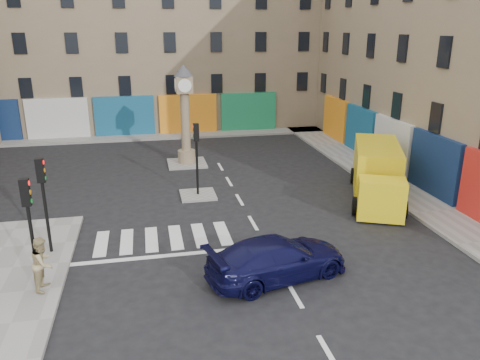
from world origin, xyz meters
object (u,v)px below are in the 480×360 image
object	(u,v)px
traffic_light_left_far	(43,191)
traffic_light_island	(197,148)
traffic_light_left_near	(29,215)
clock_pillar	(185,109)
navy_sedan	(277,258)
yellow_van	(377,173)
pedestrian_tan	(43,263)

from	to	relation	value
traffic_light_left_far	traffic_light_island	xyz separation A→B (m)	(6.30, 5.40, -0.03)
traffic_light_left_near	clock_pillar	bearing A→B (deg)	65.45
clock_pillar	navy_sedan	xyz separation A→B (m)	(1.75, -14.79, -2.81)
navy_sedan	traffic_light_left_near	bearing A→B (deg)	68.61
traffic_light_left_near	clock_pillar	size ratio (longest dim) A/B	0.61
traffic_light_left_near	traffic_light_island	world-z (taller)	traffic_light_left_near
traffic_light_left_far	traffic_light_left_near	bearing A→B (deg)	-90.00
traffic_light_left_far	yellow_van	world-z (taller)	traffic_light_left_far
clock_pillar	pedestrian_tan	distance (m)	15.59
traffic_light_left_far	pedestrian_tan	distance (m)	3.20
traffic_light_left_near	traffic_light_island	size ratio (longest dim) A/B	1.00
traffic_light_left_near	pedestrian_tan	bearing A→B (deg)	-51.56
traffic_light_island	yellow_van	size ratio (longest dim) A/B	0.50
traffic_light_left_far	traffic_light_island	size ratio (longest dim) A/B	1.00
traffic_light_island	yellow_van	distance (m)	9.27
navy_sedan	yellow_van	distance (m)	9.99
traffic_light_left_near	traffic_light_left_far	xyz separation A→B (m)	(0.00, 2.40, 0.00)
traffic_light_island	clock_pillar	distance (m)	6.07
traffic_light_left_near	yellow_van	distance (m)	16.42
traffic_light_left_near	clock_pillar	distance (m)	15.19
traffic_light_island	clock_pillar	size ratio (longest dim) A/B	0.61
traffic_light_left_far	pedestrian_tan	xyz separation A→B (m)	(0.30, -2.78, -1.56)
traffic_light_island	pedestrian_tan	world-z (taller)	traffic_light_island
navy_sedan	pedestrian_tan	size ratio (longest dim) A/B	2.79
clock_pillar	yellow_van	bearing A→B (deg)	-41.41
navy_sedan	pedestrian_tan	xyz separation A→B (m)	(-7.75, 0.61, 0.32)
traffic_light_left_far	yellow_van	bearing A→B (deg)	12.85
traffic_light_left_near	pedestrian_tan	distance (m)	1.63
traffic_light_left_near	navy_sedan	bearing A→B (deg)	-7.03
traffic_light_left_far	yellow_van	distance (m)	15.72
yellow_van	pedestrian_tan	distance (m)	16.23
traffic_light_left_far	pedestrian_tan	bearing A→B (deg)	-83.84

